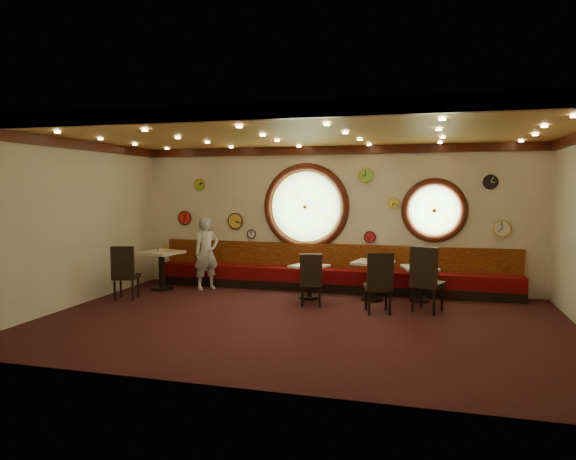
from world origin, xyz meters
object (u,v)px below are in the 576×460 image
(chair_d, at_px, (426,275))
(condiment_b_salt, at_px, (305,262))
(chair_b, at_px, (311,276))
(condiment_c_salt, at_px, (368,259))
(chair_c, at_px, (379,279))
(condiment_d_salt, at_px, (415,263))
(condiment_a_pepper, at_px, (158,249))
(condiment_d_bottle, at_px, (426,262))
(table_b, at_px, (309,277))
(condiment_c_bottle, at_px, (379,257))
(condiment_d_pepper, at_px, (422,264))
(condiment_a_salt, at_px, (158,249))
(condiment_b_bottle, at_px, (312,260))
(table_d, at_px, (420,279))
(condiment_c_pepper, at_px, (372,259))
(waiter, at_px, (206,253))
(table_a, at_px, (162,265))
(chair_a, at_px, (124,269))
(condiment_b_pepper, at_px, (311,262))
(table_c, at_px, (373,276))
(condiment_a_bottle, at_px, (165,248))

(chair_d, xyz_separation_m, condiment_b_salt, (-2.43, 0.70, 0.05))
(chair_b, height_order, condiment_c_salt, chair_b)
(chair_c, xyz_separation_m, condiment_b_salt, (-1.62, 1.02, 0.11))
(chair_b, height_order, condiment_b_salt, chair_b)
(chair_d, xyz_separation_m, condiment_d_salt, (-0.22, 1.01, 0.06))
(condiment_a_pepper, bearing_deg, condiment_d_bottle, 4.51)
(condiment_d_salt, bearing_deg, chair_c, -114.23)
(table_b, xyz_separation_m, condiment_c_bottle, (1.38, 0.33, 0.43))
(condiment_c_salt, bearing_deg, condiment_d_pepper, 6.46)
(condiment_a_salt, relative_size, condiment_a_pepper, 0.93)
(condiment_b_bottle, relative_size, condiment_c_bottle, 1.22)
(condiment_b_bottle, bearing_deg, condiment_b_salt, 173.28)
(chair_c, height_order, condiment_c_salt, chair_c)
(table_b, bearing_deg, table_d, 8.82)
(condiment_c_pepper, bearing_deg, chair_b, -142.95)
(waiter, bearing_deg, condiment_a_pepper, 149.46)
(waiter, bearing_deg, table_a, 146.76)
(condiment_c_salt, bearing_deg, condiment_d_salt, 11.68)
(table_b, relative_size, chair_a, 1.20)
(table_d, height_order, condiment_d_bottle, condiment_d_bottle)
(chair_d, height_order, condiment_c_pepper, chair_d)
(condiment_b_pepper, xyz_separation_m, condiment_d_bottle, (2.28, 0.43, 0.04))
(condiment_d_salt, height_order, condiment_b_bottle, condiment_b_bottle)
(chair_d, relative_size, condiment_a_salt, 8.60)
(condiment_c_salt, bearing_deg, condiment_d_bottle, 12.33)
(condiment_d_salt, bearing_deg, waiter, -179.68)
(condiment_c_bottle, bearing_deg, table_a, -176.87)
(condiment_c_salt, distance_m, condiment_a_pepper, 4.63)
(condiment_c_salt, bearing_deg, chair_d, -35.96)
(table_b, xyz_separation_m, chair_a, (-3.60, -1.10, 0.19))
(table_b, distance_m, condiment_a_salt, 3.58)
(chair_c, xyz_separation_m, condiment_a_pepper, (-4.95, 0.93, 0.27))
(condiment_d_bottle, bearing_deg, condiment_a_salt, -177.05)
(chair_c, height_order, condiment_b_pepper, chair_c)
(condiment_b_salt, bearing_deg, condiment_c_salt, 5.23)
(chair_c, bearing_deg, table_d, 46.08)
(table_c, relative_size, condiment_b_salt, 8.48)
(chair_a, xyz_separation_m, condiment_a_bottle, (0.25, 1.24, 0.30))
(chair_b, bearing_deg, chair_d, -10.76)
(chair_d, distance_m, condiment_d_bottle, 1.07)
(table_d, height_order, waiter, waiter)
(table_c, bearing_deg, condiment_b_pepper, -172.49)
(condiment_d_salt, xyz_separation_m, condiment_d_bottle, (0.21, 0.06, 0.04))
(condiment_b_pepper, relative_size, condiment_d_pepper, 0.98)
(chair_d, height_order, condiment_c_salt, chair_d)
(condiment_d_pepper, distance_m, condiment_b_bottle, 2.21)
(condiment_b_salt, bearing_deg, table_a, -179.64)
(table_a, relative_size, chair_a, 1.36)
(condiment_a_salt, bearing_deg, condiment_d_pepper, 1.72)
(table_d, relative_size, condiment_c_pepper, 7.58)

